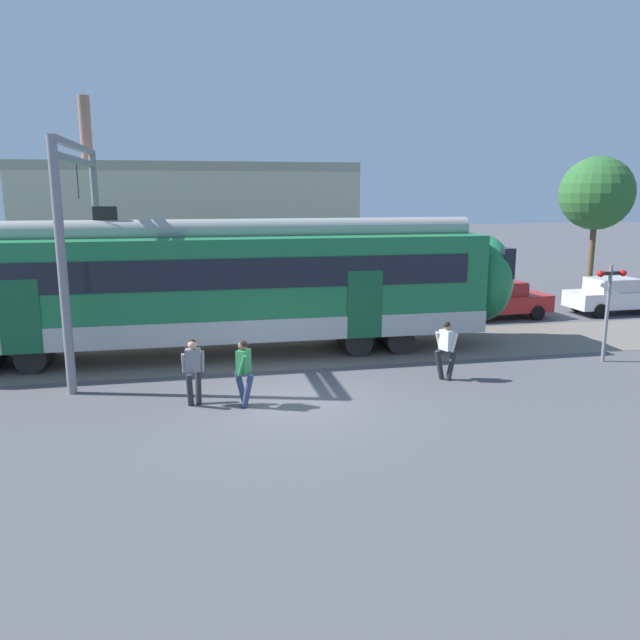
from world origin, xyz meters
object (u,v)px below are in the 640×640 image
object	(u,v)px
pedestrian_grey	(193,367)
parked_car_white	(614,295)
parked_car_red	(500,299)
pedestrian_green	(244,368)
pedestrian_white	(446,346)
crossing_signal	(609,298)

from	to	relation	value
pedestrian_grey	parked_car_white	distance (m)	19.64
pedestrian_grey	parked_car_red	world-z (taller)	pedestrian_grey
pedestrian_green	pedestrian_white	bearing A→B (deg)	10.73
parked_car_white	parked_car_red	bearing A→B (deg)	179.37
parked_car_red	pedestrian_white	bearing A→B (deg)	-126.11
crossing_signal	pedestrian_green	bearing A→B (deg)	-170.45
pedestrian_green	parked_car_white	bearing A→B (deg)	27.75
pedestrian_grey	pedestrian_white	bearing A→B (deg)	6.13
pedestrian_green	crossing_signal	world-z (taller)	crossing_signal
pedestrian_grey	parked_car_red	distance (m)	15.08
pedestrian_grey	pedestrian_white	world-z (taller)	same
pedestrian_green	parked_car_red	world-z (taller)	pedestrian_green
pedestrian_grey	pedestrian_white	distance (m)	6.92
parked_car_white	pedestrian_white	bearing A→B (deg)	-144.94
pedestrian_white	parked_car_white	bearing A→B (deg)	35.06
pedestrian_grey	crossing_signal	xyz separation A→B (m)	(12.43, 1.55, 1.05)
pedestrian_green	parked_car_red	distance (m)	14.30
pedestrian_green	pedestrian_white	distance (m)	5.78
pedestrian_grey	pedestrian_green	bearing A→B (deg)	-15.72
pedestrian_grey	parked_car_red	size ratio (longest dim) A/B	0.41
pedestrian_white	parked_car_white	size ratio (longest dim) A/B	0.41
parked_car_red	crossing_signal	bearing A→B (deg)	-90.54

